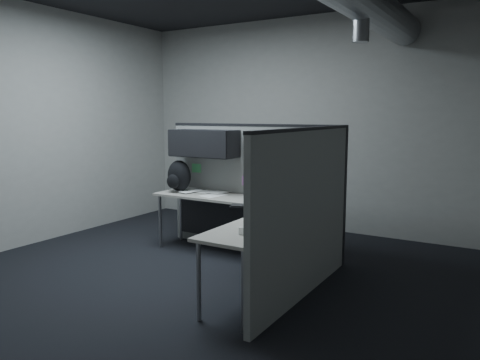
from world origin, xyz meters
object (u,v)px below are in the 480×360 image
Objects in this scene: desk at (245,214)px; keyboard at (252,207)px; monitor at (294,182)px; backpack at (179,176)px; phone at (266,221)px.

keyboard is at bearing -44.69° from desk.
monitor reaches higher than desk.
keyboard is (-0.33, -0.37, -0.25)m from monitor.
backpack is (-1.40, 0.49, 0.18)m from keyboard.
backpack is (-1.87, 1.06, 0.17)m from phone.
phone is at bearing -48.54° from desk.
keyboard is at bearing 137.45° from phone.
backpack reaches higher than desk.
desk is 1.05m from phone.
keyboard is (0.21, -0.21, 0.14)m from desk.
keyboard reaches higher than desk.
desk is 3.84× the size of monitor.
keyboard is 1.22× the size of backpack.
desk is 11.26× the size of phone.
phone reaches higher than keyboard.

